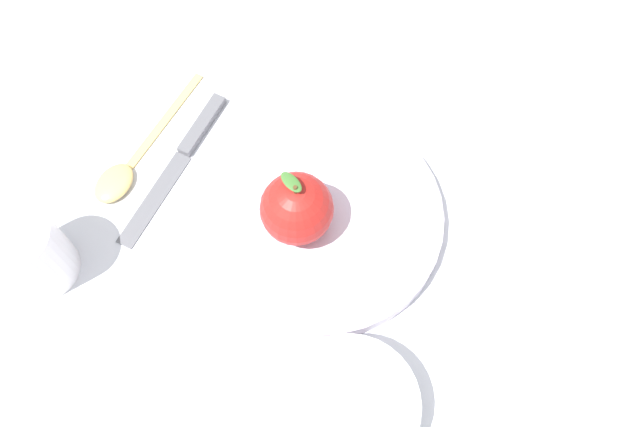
{
  "coord_description": "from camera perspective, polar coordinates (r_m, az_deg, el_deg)",
  "views": [
    {
      "loc": [
        -0.25,
        0.12,
        0.63
      ],
      "look_at": [
        -0.01,
        -0.02,
        0.02
      ],
      "focal_mm": 38.62,
      "sensor_mm": 36.0,
      "label": 1
    }
  ],
  "objects": [
    {
      "name": "knife",
      "position": [
        0.73,
        -11.26,
        4.85
      ],
      "size": [
        0.12,
        0.17,
        0.01
      ],
      "color": "#59595E",
      "rests_on": "ground_plane"
    },
    {
      "name": "ground_plane",
      "position": [
        0.69,
        -2.09,
        -1.08
      ],
      "size": [
        2.4,
        2.4,
        0.0
      ],
      "primitive_type": "plane",
      "color": "silver"
    },
    {
      "name": "side_bowl",
      "position": [
        0.61,
        2.43,
        -15.73
      ],
      "size": [
        0.12,
        0.12,
        0.04
      ],
      "color": "white",
      "rests_on": "ground_plane"
    },
    {
      "name": "spoon",
      "position": [
        0.74,
        -15.75,
        3.67
      ],
      "size": [
        0.11,
        0.17,
        0.01
      ],
      "color": "#D8B766",
      "rests_on": "ground_plane"
    },
    {
      "name": "cup",
      "position": [
        0.68,
        -23.1,
        -2.88
      ],
      "size": [
        0.07,
        0.07,
        0.08
      ],
      "color": "white",
      "rests_on": "ground_plane"
    },
    {
      "name": "apple",
      "position": [
        0.64,
        -1.62,
        0.58
      ],
      "size": [
        0.07,
        0.07,
        0.08
      ],
      "color": "#B21E19",
      "rests_on": "dinner_plate"
    },
    {
      "name": "dinner_plate",
      "position": [
        0.68,
        -0.0,
        -0.29
      ],
      "size": [
        0.24,
        0.24,
        0.02
      ],
      "color": "silver",
      "rests_on": "ground_plane"
    }
  ]
}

